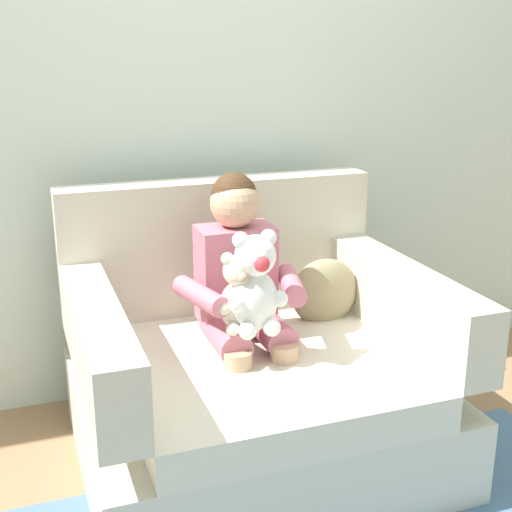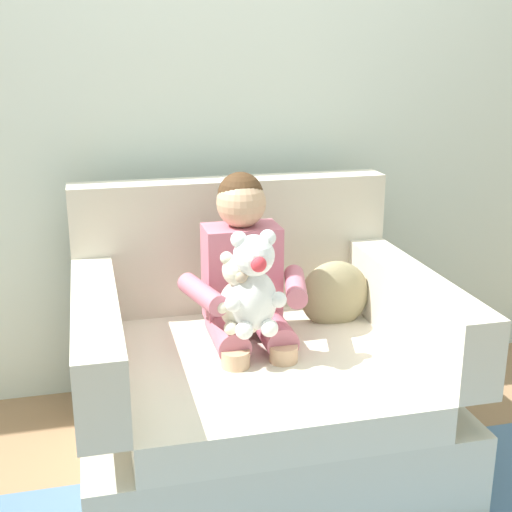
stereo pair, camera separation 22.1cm
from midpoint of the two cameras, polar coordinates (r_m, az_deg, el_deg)
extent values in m
plane|color=#936D4C|center=(2.59, -2.45, -16.02)|extent=(8.00, 8.00, 0.00)
cube|color=silver|center=(2.86, -7.21, 14.65)|extent=(6.00, 0.10, 2.60)
cube|color=beige|center=(2.51, -2.50, -13.22)|extent=(1.20, 1.02, 0.29)
cube|color=beige|center=(2.36, -2.04, -9.70)|extent=(0.92, 0.88, 0.12)
cube|color=beige|center=(2.70, -5.45, 0.92)|extent=(1.20, 0.14, 0.51)
cube|color=beige|center=(2.19, -15.47, -7.12)|extent=(0.14, 0.88, 0.25)
cube|color=beige|center=(2.48, 9.64, -3.84)|extent=(0.14, 0.88, 0.25)
cube|color=#C66B7F|center=(2.44, -4.26, -1.49)|extent=(0.26, 0.16, 0.34)
sphere|color=tan|center=(2.38, -4.40, 4.25)|extent=(0.17, 0.17, 0.17)
sphere|color=#472D19|center=(2.38, -4.48, 4.90)|extent=(0.16, 0.16, 0.16)
cylinder|color=#C66B7F|center=(2.37, -5.19, -6.54)|extent=(0.11, 0.26, 0.11)
cylinder|color=tan|center=(2.32, -4.25, -11.16)|extent=(0.09, 0.09, 0.30)
cylinder|color=#C66B7F|center=(2.41, -1.49, -6.05)|extent=(0.11, 0.26, 0.11)
cylinder|color=tan|center=(2.36, -0.45, -10.56)|extent=(0.09, 0.09, 0.30)
cylinder|color=#C66B7F|center=(2.31, -7.27, -3.27)|extent=(0.13, 0.27, 0.07)
cylinder|color=#C66B7F|center=(2.39, 0.23, -2.39)|extent=(0.13, 0.27, 0.07)
ellipsoid|color=white|center=(2.23, -3.01, -3.68)|extent=(0.15, 0.13, 0.20)
sphere|color=white|center=(2.17, -2.98, -0.01)|extent=(0.13, 0.13, 0.13)
sphere|color=#DB333D|center=(2.12, -2.51, -0.70)|extent=(0.05, 0.05, 0.05)
sphere|color=white|center=(2.15, -4.21, 1.25)|extent=(0.05, 0.05, 0.05)
sphere|color=white|center=(2.18, -4.57, -4.00)|extent=(0.05, 0.05, 0.05)
sphere|color=white|center=(2.20, -3.60, -6.14)|extent=(0.06, 0.06, 0.06)
sphere|color=white|center=(2.18, -1.90, 1.48)|extent=(0.05, 0.05, 0.05)
sphere|color=white|center=(2.22, -0.90, -3.55)|extent=(0.05, 0.05, 0.05)
sphere|color=white|center=(2.22, -1.48, -5.86)|extent=(0.06, 0.06, 0.06)
ellipsoid|color=silver|center=(2.26, -4.28, -4.07)|extent=(0.12, 0.10, 0.16)
sphere|color=silver|center=(2.21, -4.28, -1.24)|extent=(0.10, 0.10, 0.10)
sphere|color=tan|center=(2.17, -3.94, -1.80)|extent=(0.04, 0.04, 0.04)
sphere|color=silver|center=(2.19, -5.24, -0.28)|extent=(0.04, 0.04, 0.04)
sphere|color=silver|center=(2.21, -5.51, -4.33)|extent=(0.04, 0.04, 0.04)
sphere|color=silver|center=(2.23, -4.75, -5.99)|extent=(0.05, 0.05, 0.05)
sphere|color=silver|center=(2.21, -3.44, -0.09)|extent=(0.04, 0.04, 0.04)
sphere|color=silver|center=(2.24, -2.65, -3.97)|extent=(0.04, 0.04, 0.04)
sphere|color=silver|center=(2.24, -3.10, -5.77)|extent=(0.05, 0.05, 0.05)
ellipsoid|color=#998C66|center=(2.63, 3.18, -2.99)|extent=(0.27, 0.13, 0.26)
camera|label=1|loc=(0.11, -92.86, -0.88)|focal=49.30mm
camera|label=2|loc=(0.11, 87.14, 0.88)|focal=49.30mm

